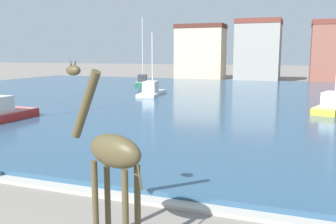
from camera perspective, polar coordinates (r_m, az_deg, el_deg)
name	(u,v)px	position (r m, az deg, el deg)	size (l,w,h in m)	color
harbor_water	(231,99)	(36.71, 9.83, 1.99)	(80.00, 51.26, 0.31)	#2D5170
quay_edge_coping	(92,192)	(12.70, -11.92, -12.20)	(80.00, 0.50, 0.12)	#ADA89E
giraffe_statue	(111,153)	(8.75, -8.97, -6.46)	(2.52, 1.23, 4.51)	#4C4228
sailboat_yellow	(334,107)	(30.85, 24.66, 0.77)	(3.54, 7.02, 6.03)	gold
sailboat_white	(152,92)	(39.12, -2.49, 3.16)	(2.80, 7.00, 6.90)	white
sailboat_green	(143,82)	(52.11, -3.96, 4.68)	(3.70, 6.47, 9.70)	#236B42
townhouse_corner_house	(200,52)	(68.39, 5.12, 9.41)	(8.92, 5.17, 9.96)	#C6B293
townhouse_wide_warehouse	(258,51)	(63.89, 13.97, 9.34)	(7.32, 6.66, 10.27)	gray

